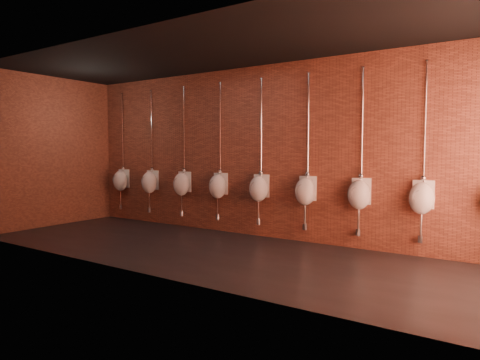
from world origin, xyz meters
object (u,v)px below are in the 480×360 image
(urinal_0, at_px, (121,180))
(urinal_7, at_px, (422,197))
(urinal_3, at_px, (218,186))
(urinal_5, at_px, (305,191))
(urinal_4, at_px, (259,188))
(urinal_2, at_px, (182,183))
(urinal_6, at_px, (359,194))
(urinal_1, at_px, (150,182))

(urinal_0, relative_size, urinal_7, 1.00)
(urinal_3, relative_size, urinal_5, 1.00)
(urinal_3, xyz_separation_m, urinal_5, (1.90, 0.00, 0.00))
(urinal_5, height_order, urinal_7, same)
(urinal_3, distance_m, urinal_4, 0.95)
(urinal_4, height_order, urinal_7, same)
(urinal_5, bearing_deg, urinal_0, 180.00)
(urinal_0, distance_m, urinal_7, 6.63)
(urinal_3, xyz_separation_m, urinal_4, (0.95, 0.00, 0.00))
(urinal_2, height_order, urinal_4, same)
(urinal_6, bearing_deg, urinal_1, 180.00)
(urinal_4, distance_m, urinal_5, 0.95)
(urinal_6, xyz_separation_m, urinal_7, (0.95, 0.00, 0.00))
(urinal_0, bearing_deg, urinal_7, 0.00)
(urinal_2, bearing_deg, urinal_3, 0.00)
(urinal_4, height_order, urinal_5, same)
(urinal_3, bearing_deg, urinal_7, 0.00)
(urinal_3, xyz_separation_m, urinal_6, (2.84, 0.00, 0.00))
(urinal_2, height_order, urinal_3, same)
(urinal_0, height_order, urinal_4, same)
(urinal_5, bearing_deg, urinal_2, 180.00)
(urinal_0, relative_size, urinal_5, 1.00)
(urinal_1, bearing_deg, urinal_3, 0.00)
(urinal_1, xyz_separation_m, urinal_4, (2.84, 0.00, 0.00))
(urinal_7, bearing_deg, urinal_0, 180.00)
(urinal_6, bearing_deg, urinal_4, 180.00)
(urinal_5, height_order, urinal_6, same)
(urinal_4, relative_size, urinal_5, 1.00)
(urinal_3, height_order, urinal_4, same)
(urinal_1, relative_size, urinal_7, 1.00)
(urinal_0, height_order, urinal_6, same)
(urinal_0, distance_m, urinal_2, 1.90)
(urinal_0, xyz_separation_m, urinal_7, (6.63, 0.00, 0.00))
(urinal_4, distance_m, urinal_6, 1.90)
(urinal_1, bearing_deg, urinal_0, 180.00)
(urinal_1, distance_m, urinal_7, 5.69)
(urinal_3, bearing_deg, urinal_0, 180.00)
(urinal_2, bearing_deg, urinal_7, 0.00)
(urinal_1, bearing_deg, urinal_6, 0.00)
(urinal_3, bearing_deg, urinal_4, 0.00)
(urinal_3, bearing_deg, urinal_5, 0.00)
(urinal_1, relative_size, urinal_4, 1.00)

